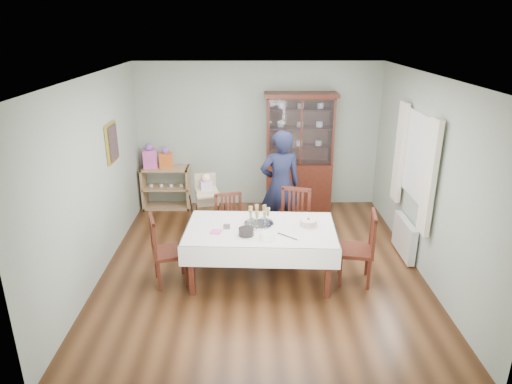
{
  "coord_description": "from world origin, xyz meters",
  "views": [
    {
      "loc": [
        -0.15,
        -5.86,
        3.32
      ],
      "look_at": [
        -0.07,
        0.2,
        1.08
      ],
      "focal_mm": 32.0,
      "sensor_mm": 36.0,
      "label": 1
    }
  ],
  "objects_px": {
    "dining_table": "(261,253)",
    "chair_end_left": "(169,263)",
    "chair_far_right": "(293,237)",
    "gift_bag_orange": "(166,159)",
    "champagne_tray": "(259,220)",
    "gift_bag_pink": "(150,157)",
    "woman": "(280,185)",
    "china_cabinet": "(299,151)",
    "chair_end_right": "(356,261)",
    "high_chair": "(207,211)",
    "birthday_cake": "(308,223)",
    "chair_far_left": "(231,239)",
    "sideboard": "(166,188)"
  },
  "relations": [
    {
      "from": "woman",
      "to": "champagne_tray",
      "type": "height_order",
      "value": "woman"
    },
    {
      "from": "high_chair",
      "to": "birthday_cake",
      "type": "height_order",
      "value": "high_chair"
    },
    {
      "from": "chair_far_right",
      "to": "chair_end_right",
      "type": "height_order",
      "value": "chair_far_right"
    },
    {
      "from": "sideboard",
      "to": "birthday_cake",
      "type": "distance_m",
      "value": 3.52
    },
    {
      "from": "chair_end_right",
      "to": "woman",
      "type": "xyz_separation_m",
      "value": [
        -0.95,
        1.41,
        0.6
      ]
    },
    {
      "from": "champagne_tray",
      "to": "gift_bag_pink",
      "type": "relative_size",
      "value": 0.88
    },
    {
      "from": "high_chair",
      "to": "gift_bag_pink",
      "type": "distance_m",
      "value": 1.73
    },
    {
      "from": "woman",
      "to": "champagne_tray",
      "type": "xyz_separation_m",
      "value": [
        -0.36,
        -1.2,
        -0.06
      ]
    },
    {
      "from": "champagne_tray",
      "to": "chair_far_left",
      "type": "bearing_deg",
      "value": 126.84
    },
    {
      "from": "dining_table",
      "to": "chair_far_left",
      "type": "distance_m",
      "value": 0.78
    },
    {
      "from": "chair_far_left",
      "to": "birthday_cake",
      "type": "relative_size",
      "value": 3.61
    },
    {
      "from": "chair_far_right",
      "to": "woman",
      "type": "height_order",
      "value": "woman"
    },
    {
      "from": "chair_far_right",
      "to": "birthday_cake",
      "type": "relative_size",
      "value": 3.88
    },
    {
      "from": "dining_table",
      "to": "chair_far_right",
      "type": "bearing_deg",
      "value": 52.58
    },
    {
      "from": "chair_far_left",
      "to": "chair_far_right",
      "type": "height_order",
      "value": "chair_far_right"
    },
    {
      "from": "chair_far_right",
      "to": "dining_table",
      "type": "bearing_deg",
      "value": -111.27
    },
    {
      "from": "high_chair",
      "to": "birthday_cake",
      "type": "distance_m",
      "value": 2.07
    },
    {
      "from": "gift_bag_orange",
      "to": "chair_end_left",
      "type": "bearing_deg",
      "value": -80.29
    },
    {
      "from": "dining_table",
      "to": "chair_end_left",
      "type": "height_order",
      "value": "chair_end_left"
    },
    {
      "from": "woman",
      "to": "gift_bag_pink",
      "type": "xyz_separation_m",
      "value": [
        -2.33,
        1.28,
        0.11
      ]
    },
    {
      "from": "chair_far_right",
      "to": "champagne_tray",
      "type": "xyz_separation_m",
      "value": [
        -0.52,
        -0.54,
        0.53
      ]
    },
    {
      "from": "dining_table",
      "to": "gift_bag_pink",
      "type": "relative_size",
      "value": 4.45
    },
    {
      "from": "woman",
      "to": "champagne_tray",
      "type": "bearing_deg",
      "value": 61.9
    },
    {
      "from": "china_cabinet",
      "to": "gift_bag_orange",
      "type": "height_order",
      "value": "china_cabinet"
    },
    {
      "from": "chair_far_left",
      "to": "chair_end_right",
      "type": "height_order",
      "value": "chair_end_right"
    },
    {
      "from": "china_cabinet",
      "to": "sideboard",
      "type": "bearing_deg",
      "value": 179.51
    },
    {
      "from": "sideboard",
      "to": "gift_bag_pink",
      "type": "bearing_deg",
      "value": -175.54
    },
    {
      "from": "chair_end_right",
      "to": "high_chair",
      "type": "distance_m",
      "value": 2.63
    },
    {
      "from": "chair_far_left",
      "to": "gift_bag_pink",
      "type": "height_order",
      "value": "gift_bag_pink"
    },
    {
      "from": "chair_end_left",
      "to": "birthday_cake",
      "type": "relative_size",
      "value": 3.73
    },
    {
      "from": "sideboard",
      "to": "chair_end_left",
      "type": "distance_m",
      "value": 2.75
    },
    {
      "from": "woman",
      "to": "gift_bag_pink",
      "type": "height_order",
      "value": "woman"
    },
    {
      "from": "woman",
      "to": "birthday_cake",
      "type": "relative_size",
      "value": 6.79
    },
    {
      "from": "sideboard",
      "to": "chair_end_right",
      "type": "xyz_separation_m",
      "value": [
        3.02,
        -2.71,
        -0.1
      ]
    },
    {
      "from": "china_cabinet",
      "to": "gift_bag_orange",
      "type": "distance_m",
      "value": 2.47
    },
    {
      "from": "chair_end_right",
      "to": "dining_table",
      "type": "bearing_deg",
      "value": -84.63
    },
    {
      "from": "china_cabinet",
      "to": "birthday_cake",
      "type": "distance_m",
      "value": 2.57
    },
    {
      "from": "chair_far_right",
      "to": "gift_bag_orange",
      "type": "distance_m",
      "value": 3.0
    },
    {
      "from": "chair_end_left",
      "to": "woman",
      "type": "height_order",
      "value": "woman"
    },
    {
      "from": "woman",
      "to": "gift_bag_pink",
      "type": "bearing_deg",
      "value": -40.03
    },
    {
      "from": "dining_table",
      "to": "gift_bag_pink",
      "type": "distance_m",
      "value": 3.32
    },
    {
      "from": "chair_end_right",
      "to": "woman",
      "type": "bearing_deg",
      "value": -136.5
    },
    {
      "from": "chair_end_right",
      "to": "gift_bag_pink",
      "type": "relative_size",
      "value": 2.19
    },
    {
      "from": "china_cabinet",
      "to": "high_chair",
      "type": "height_order",
      "value": "china_cabinet"
    },
    {
      "from": "china_cabinet",
      "to": "woman",
      "type": "relative_size",
      "value": 1.21
    },
    {
      "from": "china_cabinet",
      "to": "gift_bag_orange",
      "type": "xyz_separation_m",
      "value": [
        -2.46,
        0.0,
        -0.15
      ]
    },
    {
      "from": "chair_far_right",
      "to": "birthday_cake",
      "type": "distance_m",
      "value": 0.8
    },
    {
      "from": "china_cabinet",
      "to": "chair_far_left",
      "type": "xyz_separation_m",
      "value": [
        -1.19,
        -1.94,
        -0.84
      ]
    },
    {
      "from": "dining_table",
      "to": "chair_far_right",
      "type": "relative_size",
      "value": 2.0
    },
    {
      "from": "chair_far_right",
      "to": "gift_bag_orange",
      "type": "height_order",
      "value": "gift_bag_orange"
    }
  ]
}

